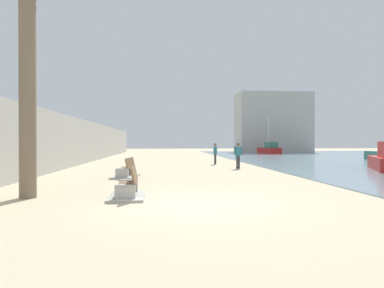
{
  "coord_description": "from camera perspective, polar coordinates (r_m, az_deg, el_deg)",
  "views": [
    {
      "loc": [
        -0.84,
        -9.65,
        1.77
      ],
      "look_at": [
        1.04,
        11.84,
        1.63
      ],
      "focal_mm": 31.65,
      "sensor_mm": 36.0,
      "label": 1
    }
  ],
  "objects": [
    {
      "name": "bench_far",
      "position": [
        17.21,
        -11.05,
        -4.75
      ],
      "size": [
        1.36,
        2.22,
        0.98
      ],
      "color": "#ADAAA3",
      "rests_on": "ground"
    },
    {
      "name": "person_walking",
      "position": [
        22.53,
        7.77,
        -1.58
      ],
      "size": [
        0.53,
        0.23,
        1.72
      ],
      "color": "#333338",
      "rests_on": "ground"
    },
    {
      "name": "harbor_building",
      "position": [
        58.73,
        13.41,
        3.47
      ],
      "size": [
        12.0,
        6.0,
        9.9
      ],
      "primitive_type": "cube",
      "color": "#ADAAA3",
      "rests_on": "ground"
    },
    {
      "name": "person_standing",
      "position": [
        26.61,
        3.93,
        -1.35
      ],
      "size": [
        0.25,
        0.52,
        1.67
      ],
      "color": "#333338",
      "rests_on": "ground"
    },
    {
      "name": "boat_nearest",
      "position": [
        51.29,
        12.94,
        -0.85
      ],
      "size": [
        2.71,
        4.36,
        5.35
      ],
      "color": "red",
      "rests_on": "water_bay"
    },
    {
      "name": "seawall",
      "position": [
        28.44,
        -18.53,
        0.35
      ],
      "size": [
        0.8,
        64.0,
        3.54
      ],
      "primitive_type": "cube",
      "color": "#ADAAA3",
      "rests_on": "ground"
    },
    {
      "name": "bench_near",
      "position": [
        11.04,
        -10.75,
        -7.63
      ],
      "size": [
        1.15,
        2.13,
        0.98
      ],
      "color": "#ADAAA3",
      "rests_on": "ground"
    },
    {
      "name": "ground_plane",
      "position": [
        27.72,
        -3.25,
        -3.29
      ],
      "size": [
        120.0,
        120.0,
        0.0
      ],
      "primitive_type": "plane",
      "color": "#C6B793"
    }
  ]
}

